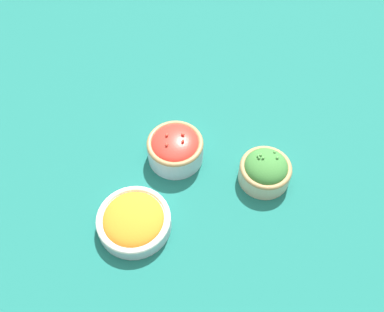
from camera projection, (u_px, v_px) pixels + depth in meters
ground_plane at (192, 163)px, 0.98m from camera, size 3.00×3.00×0.00m
bowl_carrots at (134, 220)px, 0.87m from camera, size 0.15×0.15×0.05m
bowl_broccoli at (265, 170)px, 0.93m from camera, size 0.11×0.11×0.08m
bowl_cherry_tomatoes at (176, 146)px, 0.96m from camera, size 0.13×0.13×0.08m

